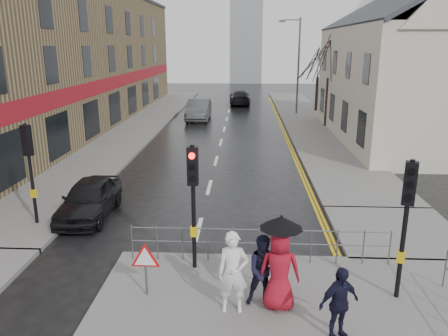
# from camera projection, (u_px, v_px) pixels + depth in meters

# --- Properties ---
(ground) EXTENTS (120.00, 120.00, 0.00)m
(ground) POSITION_uv_depth(u_px,v_px,m) (187.00, 275.00, 11.72)
(ground) COLOR black
(ground) RESTS_ON ground
(left_pavement) EXTENTS (4.00, 44.00, 0.14)m
(left_pavement) POSITION_uv_depth(u_px,v_px,m) (143.00, 123.00, 34.10)
(left_pavement) COLOR #605E5B
(left_pavement) RESTS_ON ground
(right_pavement) EXTENTS (4.00, 40.00, 0.14)m
(right_pavement) POSITION_uv_depth(u_px,v_px,m) (306.00, 120.00, 35.41)
(right_pavement) COLOR #605E5B
(right_pavement) RESTS_ON ground
(pavement_bridge_right) EXTENTS (4.00, 4.20, 0.14)m
(pavement_bridge_right) POSITION_uv_depth(u_px,v_px,m) (396.00, 231.00, 14.27)
(pavement_bridge_right) COLOR #605E5B
(pavement_bridge_right) RESTS_ON ground
(building_left_terrace) EXTENTS (8.00, 42.00, 10.00)m
(building_left_terrace) POSITION_uv_depth(u_px,v_px,m) (62.00, 58.00, 32.05)
(building_left_terrace) COLOR olive
(building_left_terrace) RESTS_ON ground
(building_right_cream) EXTENTS (9.00, 16.40, 10.10)m
(building_right_cream) POSITION_uv_depth(u_px,v_px,m) (414.00, 64.00, 27.14)
(building_right_cream) COLOR beige
(building_right_cream) RESTS_ON ground
(church_tower) EXTENTS (5.00, 5.00, 18.00)m
(church_tower) POSITION_uv_depth(u_px,v_px,m) (246.00, 24.00, 68.76)
(church_tower) COLOR gray
(church_tower) RESTS_ON ground
(traffic_signal_near_left) EXTENTS (0.28, 0.27, 3.40)m
(traffic_signal_near_left) POSITION_uv_depth(u_px,v_px,m) (193.00, 186.00, 11.22)
(traffic_signal_near_left) COLOR black
(traffic_signal_near_left) RESTS_ON near_pavement
(traffic_signal_near_right) EXTENTS (0.34, 0.33, 3.40)m
(traffic_signal_near_right) POSITION_uv_depth(u_px,v_px,m) (407.00, 206.00, 9.84)
(traffic_signal_near_right) COLOR black
(traffic_signal_near_right) RESTS_ON near_pavement
(traffic_signal_far_left) EXTENTS (0.34, 0.33, 3.40)m
(traffic_signal_far_left) POSITION_uv_depth(u_px,v_px,m) (29.00, 156.00, 14.19)
(traffic_signal_far_left) COLOR black
(traffic_signal_far_left) RESTS_ON left_pavement
(guard_railing_front) EXTENTS (7.14, 0.04, 1.00)m
(guard_railing_front) POSITION_uv_depth(u_px,v_px,m) (259.00, 238.00, 11.97)
(guard_railing_front) COLOR #595B5E
(guard_railing_front) RESTS_ON near_pavement
(warning_sign) EXTENTS (0.80, 0.07, 1.35)m
(warning_sign) POSITION_uv_depth(u_px,v_px,m) (145.00, 261.00, 10.31)
(warning_sign) COLOR #595B5E
(warning_sign) RESTS_ON near_pavement
(street_lamp) EXTENTS (1.83, 0.25, 8.00)m
(street_lamp) POSITION_uv_depth(u_px,v_px,m) (297.00, 60.00, 37.06)
(street_lamp) COLOR #595B5E
(street_lamp) RESTS_ON right_pavement
(tree_near) EXTENTS (2.40, 2.40, 6.58)m
(tree_near) POSITION_uv_depth(u_px,v_px,m) (330.00, 57.00, 31.10)
(tree_near) COLOR #33221C
(tree_near) RESTS_ON right_pavement
(tree_far) EXTENTS (2.40, 2.40, 5.64)m
(tree_far) POSITION_uv_depth(u_px,v_px,m) (318.00, 62.00, 38.96)
(tree_far) COLOR #33221C
(tree_far) RESTS_ON right_pavement
(pedestrian_a) EXTENTS (0.70, 0.47, 1.90)m
(pedestrian_a) POSITION_uv_depth(u_px,v_px,m) (233.00, 273.00, 9.68)
(pedestrian_a) COLOR white
(pedestrian_a) RESTS_ON near_pavement
(pedestrian_b) EXTENTS (0.91, 0.75, 1.70)m
(pedestrian_b) POSITION_uv_depth(u_px,v_px,m) (264.00, 270.00, 9.97)
(pedestrian_b) COLOR black
(pedestrian_b) RESTS_ON near_pavement
(pedestrian_with_umbrella) EXTENTS (0.96, 0.96, 2.25)m
(pedestrian_with_umbrella) POSITION_uv_depth(u_px,v_px,m) (280.00, 261.00, 9.73)
(pedestrian_with_umbrella) COLOR maroon
(pedestrian_with_umbrella) RESTS_ON near_pavement
(pedestrian_d) EXTENTS (1.01, 0.75, 1.59)m
(pedestrian_d) POSITION_uv_depth(u_px,v_px,m) (339.00, 303.00, 8.80)
(pedestrian_d) COLOR black
(pedestrian_d) RESTS_ON near_pavement
(car_parked) EXTENTS (1.68, 4.00, 1.35)m
(car_parked) POSITION_uv_depth(u_px,v_px,m) (89.00, 198.00, 15.56)
(car_parked) COLOR black
(car_parked) RESTS_ON ground
(car_mid) EXTENTS (1.76, 5.02, 1.65)m
(car_mid) POSITION_uv_depth(u_px,v_px,m) (199.00, 110.00, 35.64)
(car_mid) COLOR #424547
(car_mid) RESTS_ON ground
(car_far) EXTENTS (2.27, 5.05, 1.44)m
(car_far) POSITION_uv_depth(u_px,v_px,m) (240.00, 98.00, 44.71)
(car_far) COLOR black
(car_far) RESTS_ON ground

